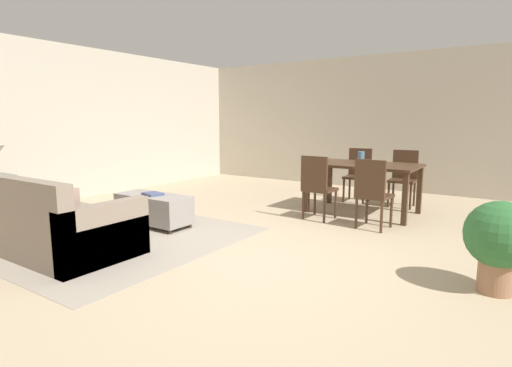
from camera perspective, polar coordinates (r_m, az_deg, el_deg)
The scene contains 14 objects.
ground_plane at distance 4.29m, azimuth -0.38°, elevation -10.36°, with size 10.80×10.80×0.00m, color tan.
wall_back at distance 8.65m, azimuth 18.82°, elevation 8.02°, with size 9.00×0.12×2.70m, color #BCB2A0.
wall_left at distance 7.80m, azimuth -26.77°, elevation 7.50°, with size 0.12×11.00×2.70m, color #BCB2A0.
area_rug at distance 5.39m, azimuth -19.99°, elevation -6.82°, with size 3.00×2.80×0.01m, color gray.
couch at distance 5.05m, azimuth -27.41°, elevation -5.00°, with size 2.09×0.99×0.86m.
ottoman_table at distance 5.65m, azimuth -14.13°, elevation -3.37°, with size 1.07×0.46×0.42m.
dining_table at distance 6.38m, azimuth 14.80°, elevation 1.90°, with size 1.59×0.97×0.76m.
dining_chair_near_left at distance 5.80m, azimuth 8.55°, elevation -0.08°, with size 0.42×0.42×0.92m.
dining_chair_near_right at distance 5.45m, azimuth 15.97°, elevation -0.90°, with size 0.43×0.43×0.92m.
dining_chair_far_left at distance 7.33m, azimuth 14.12°, elevation 1.63°, with size 0.43×0.43×0.92m.
dining_chair_far_right at distance 7.12m, azimuth 19.95°, elevation 1.16°, with size 0.42×0.42×0.92m.
vase_centerpiece at distance 6.36m, azimuth 14.48°, elevation 3.55°, with size 0.10×0.10×0.18m, color slate.
book_on_ottoman at distance 5.60m, azimuth -14.24°, elevation -1.42°, with size 0.26×0.20×0.03m, color #3F4C72.
potted_plant at distance 3.89m, azimuth 30.91°, elevation -6.70°, with size 0.55×0.55×0.77m.
Camera 1 is at (2.29, -3.34, 1.42)m, focal length 28.60 mm.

